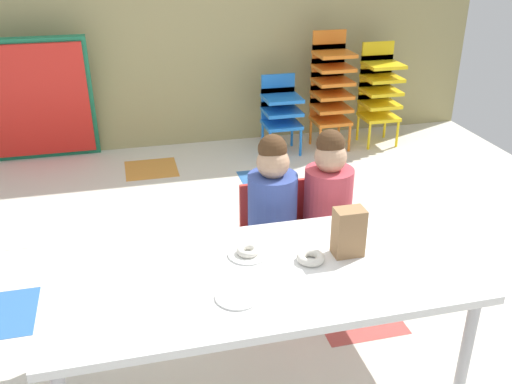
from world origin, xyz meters
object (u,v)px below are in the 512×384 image
craft_table (261,280)px  donut_powdered_on_plate (248,250)px  kid_chair_orange_stack (331,85)px  donut_powdered_loose (311,258)px  kid_chair_yellow_stack (379,88)px  paper_bag_brown (349,232)px  seated_child_near_camera (272,202)px  seated_child_middle_seat (328,195)px  paper_plate_center_table (238,296)px  paper_plate_near_edge (248,254)px  kid_chair_blue_stack (281,108)px  folded_activity_table (38,101)px

craft_table → donut_powdered_on_plate: size_ratio=17.56×
kid_chair_orange_stack → donut_powdered_loose: bearing=-112.5°
kid_chair_yellow_stack → paper_bag_brown: size_ratio=4.18×
seated_child_near_camera → paper_bag_brown: (0.18, -0.58, 0.11)m
seated_child_near_camera → donut_powdered_loose: 0.60m
seated_child_middle_seat → paper_plate_center_table: 1.03m
paper_plate_near_edge → donut_powdered_on_plate: 0.02m
kid_chair_orange_stack → paper_bag_brown: bearing=-109.3°
seated_child_near_camera → kid_chair_orange_stack: kid_chair_orange_stack is taller
seated_child_middle_seat → donut_powdered_loose: 0.67m
seated_child_near_camera → kid_chair_yellow_stack: seated_child_near_camera is taller
seated_child_near_camera → paper_plate_center_table: seated_child_near_camera is taller
seated_child_near_camera → donut_powdered_on_plate: bearing=-116.5°
paper_plate_near_edge → donut_powdered_loose: bearing=-24.5°
kid_chair_blue_stack → paper_plate_near_edge: size_ratio=3.78×
craft_table → kid_chair_orange_stack: kid_chair_orange_stack is taller
kid_chair_orange_stack → donut_powdered_loose: kid_chair_orange_stack is taller
seated_child_middle_seat → folded_activity_table: (-1.70, 2.31, -0.02)m
folded_activity_table → donut_powdered_loose: size_ratio=8.93×
craft_table → kid_chair_yellow_stack: bearing=56.2°
kid_chair_blue_stack → seated_child_near_camera: bearing=-107.5°
seated_child_middle_seat → kid_chair_yellow_stack: 2.44m
seated_child_near_camera → seated_child_middle_seat: (0.31, 0.00, 0.00)m
craft_table → folded_activity_table: bearing=111.6°
craft_table → seated_child_near_camera: bearing=70.6°
folded_activity_table → paper_plate_near_edge: size_ratio=6.04×
seated_child_middle_seat → kid_chair_orange_stack: size_ratio=0.88×
kid_chair_yellow_stack → paper_bag_brown: 3.01m
kid_chair_orange_stack → paper_bag_brown: 2.82m
kid_chair_orange_stack → paper_plate_center_table: (-1.47, -2.86, -0.02)m
donut_powdered_loose → paper_bag_brown: bearing=6.0°
craft_table → donut_powdered_on_plate: donut_powdered_on_plate is taller
paper_plate_center_table → seated_child_near_camera: bearing=65.7°
kid_chair_blue_stack → donut_powdered_on_plate: (-0.90, -2.56, 0.18)m
kid_chair_blue_stack → folded_activity_table: (-2.04, 0.24, 0.14)m
paper_bag_brown → paper_plate_near_edge: bearing=167.4°
craft_table → folded_activity_table: folded_activity_table is taller
craft_table → seated_child_middle_seat: 0.82m
paper_plate_center_table → donut_powdered_loose: bearing=26.5°
seated_child_near_camera → donut_powdered_loose: (0.01, -0.60, 0.02)m
paper_bag_brown → donut_powdered_loose: 0.20m
paper_plate_center_table → seated_child_middle_seat: bearing=49.7°
kid_chair_yellow_stack → paper_plate_near_edge: size_ratio=5.11×
kid_chair_yellow_stack → donut_powdered_loose: size_ratio=7.56×
folded_activity_table → donut_powdered_loose: folded_activity_table is taller
donut_powdered_on_plate → kid_chair_orange_stack: bearing=62.1°
donut_powdered_on_plate → paper_plate_center_table: bearing=-110.5°
seated_child_middle_seat → donut_powdered_on_plate: size_ratio=9.09×
donut_powdered_on_plate → paper_plate_near_edge: bearing=0.0°
kid_chair_orange_stack → paper_bag_brown: size_ratio=4.73×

